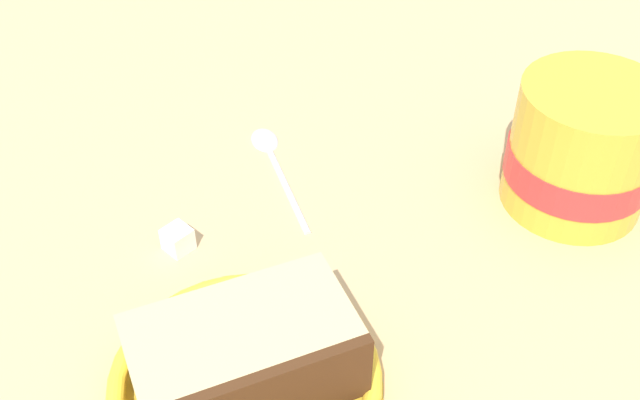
% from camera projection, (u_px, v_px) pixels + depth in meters
% --- Properties ---
extents(ground_plane, '(1.16, 1.16, 0.03)m').
position_uv_depth(ground_plane, '(382.00, 332.00, 0.47)').
color(ground_plane, tan).
extents(small_plate, '(0.15, 0.15, 0.02)m').
position_uv_depth(small_plate, '(246.00, 382.00, 0.41)').
color(small_plate, yellow).
rests_on(small_plate, ground_plane).
extents(cake_slice, '(0.12, 0.08, 0.05)m').
position_uv_depth(cake_slice, '(245.00, 358.00, 0.39)').
color(cake_slice, '#472814').
rests_on(cake_slice, small_plate).
extents(tea_mug, '(0.11, 0.10, 0.09)m').
position_uv_depth(tea_mug, '(583.00, 148.00, 0.51)').
color(tea_mug, gold).
rests_on(tea_mug, ground_plane).
extents(teaspoon, '(0.02, 0.12, 0.01)m').
position_uv_depth(teaspoon, '(272.00, 152.00, 0.57)').
color(teaspoon, silver).
rests_on(teaspoon, ground_plane).
extents(sugar_cube, '(0.02, 0.02, 0.02)m').
position_uv_depth(sugar_cube, '(178.00, 239.00, 0.49)').
color(sugar_cube, white).
rests_on(sugar_cube, ground_plane).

